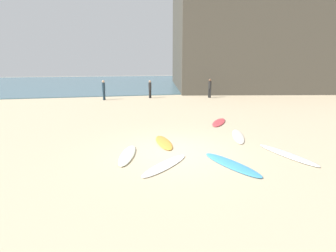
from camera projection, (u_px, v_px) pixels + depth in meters
name	position (u px, v px, depth m)	size (l,w,h in m)	color
ground_plane	(174.00, 152.00, 9.57)	(120.00, 120.00, 0.00)	#C6B28E
ocean_water	(124.00, 82.00, 44.87)	(120.00, 40.00, 0.08)	#426675
coastal_headland	(275.00, 36.00, 35.30)	(27.42, 21.45, 13.94)	#474238
surfboard_0	(219.00, 122.00, 14.22)	(0.58, 2.20, 0.08)	#DE454E
surfboard_1	(165.00, 165.00, 8.27)	(0.50, 2.29, 0.06)	white
surfboard_2	(238.00, 136.00, 11.56)	(0.49, 2.39, 0.07)	silver
surfboard_3	(164.00, 142.00, 10.63)	(0.56, 2.04, 0.07)	gold
surfboard_4	(231.00, 164.00, 8.33)	(0.60, 2.43, 0.07)	#429CD5
surfboard_5	(127.00, 155.00, 9.17)	(0.49, 2.16, 0.08)	#E7EBCC
surfboard_6	(287.00, 154.00, 9.20)	(0.49, 2.56, 0.09)	white
beachgoer_near	(104.00, 89.00, 22.85)	(0.37, 0.37, 1.78)	#1E3342
beachgoer_mid	(210.00, 87.00, 24.35)	(0.37, 0.37, 1.80)	black
beachgoer_far	(150.00, 88.00, 24.21)	(0.39, 0.39, 1.68)	black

